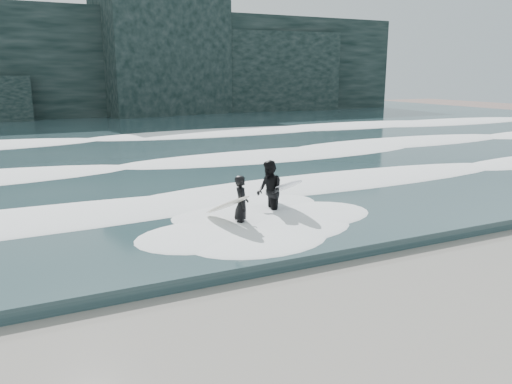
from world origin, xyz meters
TOP-DOWN VIEW (x-y plane):
  - ground at (0.00, 0.00)m, footprint 120.00×120.00m
  - sea at (0.00, 29.00)m, footprint 90.00×52.00m
  - headland at (0.00, 46.00)m, footprint 70.00×9.00m
  - foam_near at (0.00, 9.00)m, footprint 60.00×3.20m
  - foam_mid at (0.00, 16.00)m, footprint 60.00×4.00m
  - foam_far at (0.00, 25.00)m, footprint 60.00×4.80m
  - surfer_left at (0.72, 5.90)m, footprint 1.15×1.89m
  - surfer_right at (2.07, 6.64)m, footprint 1.13×2.13m

SIDE VIEW (x-z plane):
  - ground at x=0.00m, z-range 0.00..0.00m
  - sea at x=0.00m, z-range 0.00..0.30m
  - foam_near at x=0.00m, z-range 0.30..0.50m
  - foam_mid at x=0.00m, z-range 0.30..0.54m
  - foam_far at x=0.00m, z-range 0.30..0.60m
  - surfer_left at x=0.72m, z-range 0.01..1.59m
  - surfer_right at x=2.07m, z-range 0.01..1.77m
  - headland at x=0.00m, z-range 0.00..10.00m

